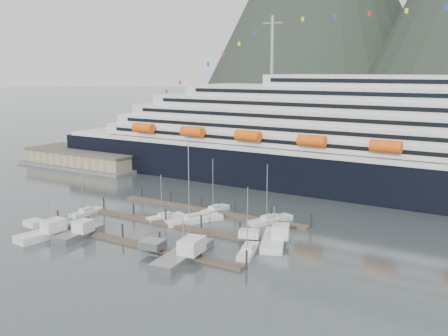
{
  "coord_description": "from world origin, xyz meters",
  "views": [
    {
      "loc": [
        58.99,
        -78.54,
        31.52
      ],
      "look_at": [
        -4.97,
        22.0,
        9.15
      ],
      "focal_mm": 42.0,
      "sensor_mm": 36.0,
      "label": 1
    }
  ],
  "objects": [
    {
      "name": "trawler_e",
      "position": [
        17.23,
        3.88,
        0.97
      ],
      "size": [
        10.62,
        12.68,
        7.89
      ],
      "rotation": [
        0.0,
        0.0,
        1.96
      ],
      "color": "silver",
      "rests_on": "ground"
    },
    {
      "name": "dock_far",
      "position": [
        -4.93,
        16.05,
        0.31
      ],
      "size": [
        48.18,
        2.28,
        3.2
      ],
      "color": "#44362C",
      "rests_on": "ground"
    },
    {
      "name": "sailboat_c",
      "position": [
        -9.84,
        6.13,
        0.38
      ],
      "size": [
        5.27,
        8.43,
        10.15
      ],
      "rotation": [
        0.0,
        0.0,
        1.17
      ],
      "color": "silver",
      "rests_on": "ground"
    },
    {
      "name": "sailboat_h",
      "position": [
        15.93,
        -3.02,
        0.41
      ],
      "size": [
        5.05,
        8.89,
        12.52
      ],
      "rotation": [
        0.0,
        0.0,
        1.89
      ],
      "color": "silver",
      "rests_on": "ground"
    },
    {
      "name": "sailboat_f",
      "position": [
        -4.12,
        16.91,
        0.41
      ],
      "size": [
        2.78,
        8.3,
        12.65
      ],
      "rotation": [
        0.0,
        0.0,
        1.52
      ],
      "color": "silver",
      "rests_on": "ground"
    },
    {
      "name": "ground",
      "position": [
        0.0,
        0.0,
        0.0
      ],
      "size": [
        1600.0,
        1600.0,
        0.0
      ],
      "primitive_type": "plane",
      "color": "#424C4E",
      "rests_on": "ground"
    },
    {
      "name": "sailboat_a",
      "position": [
        -27.0,
        -0.35,
        0.4
      ],
      "size": [
        2.46,
        8.16,
        11.75
      ],
      "rotation": [
        0.0,
        0.0,
        1.59
      ],
      "color": "silver",
      "rests_on": "ground"
    },
    {
      "name": "dock_near",
      "position": [
        -4.93,
        -9.95,
        0.31
      ],
      "size": [
        48.18,
        2.28,
        3.2
      ],
      "color": "#44362C",
      "rests_on": "ground"
    },
    {
      "name": "cruise_ship",
      "position": [
        30.03,
        54.94,
        12.04
      ],
      "size": [
        210.0,
        30.4,
        50.3
      ],
      "color": "black",
      "rests_on": "ground"
    },
    {
      "name": "sailboat_d",
      "position": [
        -3.17,
        7.6,
        0.47
      ],
      "size": [
        8.27,
        12.37,
        18.59
      ],
      "rotation": [
        0.0,
        0.0,
        1.1
      ],
      "color": "silver",
      "rests_on": "ground"
    },
    {
      "name": "trawler_b",
      "position": [
        -16.15,
        -12.43,
        0.92
      ],
      "size": [
        8.76,
        11.48,
        7.23
      ],
      "rotation": [
        0.0,
        0.0,
        1.69
      ],
      "color": "gray",
      "rests_on": "ground"
    },
    {
      "name": "warehouse",
      "position": [
        -72.0,
        42.0,
        2.25
      ],
      "size": [
        46.0,
        20.0,
        5.8
      ],
      "color": "#595956",
      "rests_on": "ground"
    },
    {
      "name": "trawler_a",
      "position": [
        -21.35,
        -14.99,
        0.94
      ],
      "size": [
        10.0,
        13.81,
        7.45
      ],
      "rotation": [
        0.0,
        0.0,
        1.48
      ],
      "color": "silver",
      "rests_on": "ground"
    },
    {
      "name": "dock_mid",
      "position": [
        -4.93,
        3.05,
        0.31
      ],
      "size": [
        48.18,
        2.28,
        3.2
      ],
      "color": "#44362C",
      "rests_on": "ground"
    },
    {
      "name": "trawler_c",
      "position": [
        7.8,
        -11.19,
        1.0
      ],
      "size": [
        11.67,
        16.37,
        8.19
      ],
      "rotation": [
        0.0,
        0.0,
        1.72
      ],
      "color": "gray",
      "rests_on": "ground"
    },
    {
      "name": "sailboat_g",
      "position": [
        10.34,
        16.08,
        0.41
      ],
      "size": [
        6.34,
        10.89,
        12.95
      ],
      "rotation": [
        0.0,
        0.0,
        1.2
      ],
      "color": "silver",
      "rests_on": "ground"
    }
  ]
}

